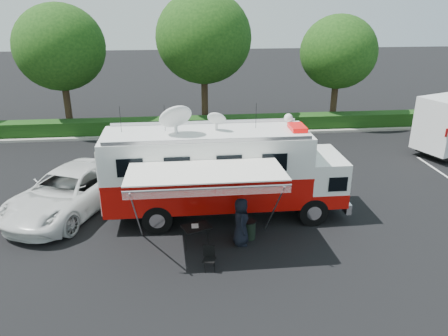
{
  "coord_description": "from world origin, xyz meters",
  "views": [
    {
      "loc": [
        -1.72,
        -15.97,
        8.46
      ],
      "look_at": [
        0.0,
        0.5,
        1.9
      ],
      "focal_mm": 35.0,
      "sensor_mm": 36.0,
      "label": 1
    }
  ],
  "objects_px": {
    "command_truck": "(223,171)",
    "trash_bin": "(249,229)",
    "folding_table": "(196,228)",
    "white_suv": "(71,210)"
  },
  "relations": [
    {
      "from": "command_truck",
      "to": "folding_table",
      "type": "bearing_deg",
      "value": -117.51
    },
    {
      "from": "folding_table",
      "to": "trash_bin",
      "type": "distance_m",
      "value": 2.05
    },
    {
      "from": "white_suv",
      "to": "folding_table",
      "type": "bearing_deg",
      "value": -9.62
    },
    {
      "from": "white_suv",
      "to": "trash_bin",
      "type": "height_order",
      "value": "white_suv"
    },
    {
      "from": "white_suv",
      "to": "trash_bin",
      "type": "xyz_separation_m",
      "value": [
        7.14,
        -3.01,
        0.37
      ]
    },
    {
      "from": "trash_bin",
      "to": "white_suv",
      "type": "bearing_deg",
      "value": 157.13
    },
    {
      "from": "folding_table",
      "to": "trash_bin",
      "type": "relative_size",
      "value": 1.54
    },
    {
      "from": "command_truck",
      "to": "folding_table",
      "type": "relative_size",
      "value": 8.4
    },
    {
      "from": "command_truck",
      "to": "trash_bin",
      "type": "bearing_deg",
      "value": -67.93
    },
    {
      "from": "command_truck",
      "to": "folding_table",
      "type": "height_order",
      "value": "command_truck"
    }
  ]
}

